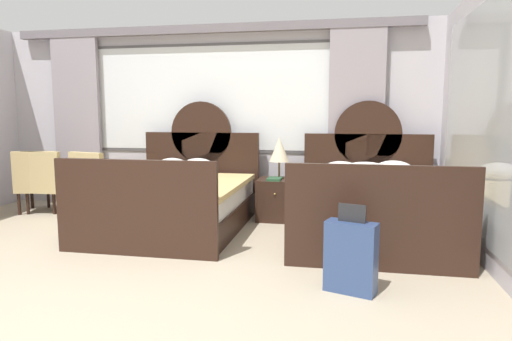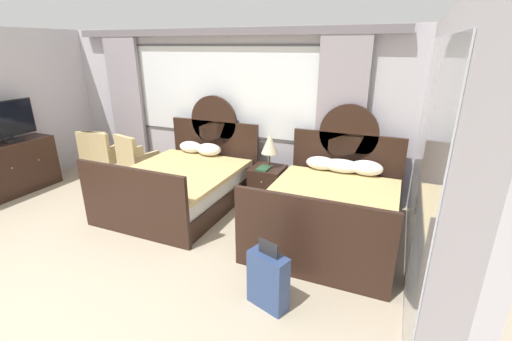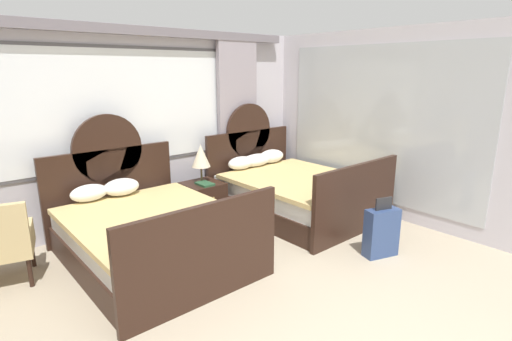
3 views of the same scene
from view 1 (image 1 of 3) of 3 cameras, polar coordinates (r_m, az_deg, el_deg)
The scene contains 12 objects.
ground_plane at distance 3.42m, azimuth -25.99°, elevation -18.07°, with size 24.00×24.00×0.00m, color tan.
wall_back_window at distance 6.70m, azimuth -5.86°, elevation 7.29°, with size 6.49×0.22×2.70m.
wall_right_mirror at distance 4.38m, azimuth 29.03°, elevation 5.42°, with size 0.08×4.57×2.70m.
bed_near_window at distance 5.66m, azimuth -10.13°, elevation -3.84°, with size 1.70×2.23×1.59m.
bed_near_mirror at distance 5.32m, azimuth 14.42°, elevation -4.62°, with size 1.70×2.23×1.59m.
nightstand_between_beds at distance 6.03m, azimuth 2.78°, elevation -3.67°, with size 0.52×0.54×0.55m.
table_lamp_on_nightstand at distance 5.98m, azimuth 2.99°, elevation 2.62°, with size 0.27×0.27×0.56m.
book_on_nightstand at distance 5.89m, azimuth 2.37°, elevation -1.08°, with size 0.18×0.26×0.03m.
armchair_by_window_left at distance 6.65m, azimuth -19.75°, elevation -1.37°, with size 0.70×0.70×0.90m.
armchair_by_window_centre at distance 7.05m, azimuth -24.96°, elevation -1.15°, with size 0.59×0.59×0.90m.
armchair_by_window_right at distance 7.14m, azimuth -25.92°, elevation -1.10°, with size 0.72×0.72×0.90m.
suitcase_on_floor at distance 3.70m, azimuth 12.01°, elevation -10.70°, with size 0.44×0.29×0.72m.
Camera 1 is at (1.92, -2.45, 1.43)m, focal length 31.35 mm.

